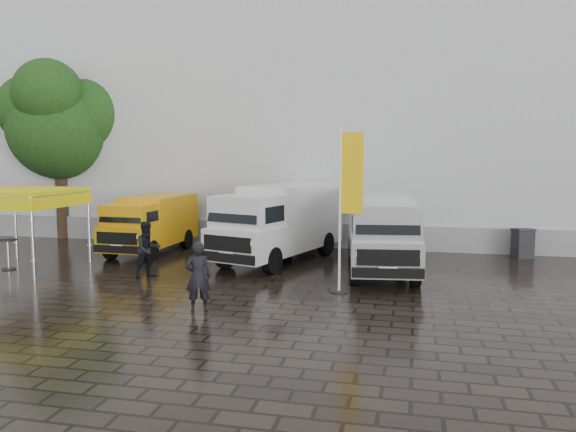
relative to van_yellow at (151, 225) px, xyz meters
name	(u,v)px	position (x,y,z in m)	size (l,w,h in m)	color
ground	(291,295)	(6.73, -5.14, -1.10)	(120.00, 120.00, 0.00)	black
exhibition_hall	(393,113)	(8.73, 10.86, 4.90)	(44.00, 16.00, 12.00)	silver
hall_plinth	(382,237)	(8.73, 2.81, -0.60)	(44.00, 0.15, 1.00)	gray
van_yellow	(151,225)	(0.00, 0.00, 0.00)	(1.84, 4.77, 2.20)	orange
van_white	(280,223)	(5.26, -0.44, 0.26)	(2.10, 6.29, 2.73)	silver
van_silver	(381,232)	(8.93, -1.50, 0.21)	(2.01, 6.04, 2.62)	silver
canopy_tent	(20,194)	(-2.75, -3.79, 1.42)	(3.20, 3.20, 2.69)	silver
flagpole	(346,201)	(8.16, -4.52, 1.46)	(0.88, 0.50, 4.63)	black
tree	(59,123)	(-5.90, 3.01, 4.17)	(4.57, 4.57, 8.21)	black
cocktail_table	(8,254)	(-3.23, -3.92, -0.60)	(0.60, 0.60, 1.01)	black
wheelie_bin	(523,243)	(13.93, 2.16, -0.55)	(0.66, 0.66, 1.10)	black
person_front	(198,277)	(4.88, -7.25, -0.24)	(0.63, 0.41, 1.73)	black
person_tent	(148,249)	(1.88, -3.96, -0.22)	(0.86, 0.67, 1.76)	black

